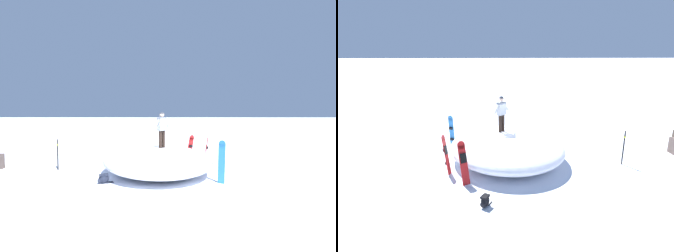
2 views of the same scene
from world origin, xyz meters
TOP-DOWN VIEW (x-y plane):
  - ground at (0.00, 0.00)m, footprint 240.00×240.00m
  - snow_mound at (0.41, -0.46)m, footprint 6.67×7.01m
  - snowboarder_standing at (0.19, -0.17)m, footprint 0.72×0.77m
  - snowboard_primary_upright at (-2.22, 1.06)m, footprint 0.30×0.25m
  - snowboard_secondary_upright at (-1.27, -2.56)m, footprint 0.46×0.48m
  - snowboard_tertiary_upright at (-2.03, -1.76)m, footprint 0.29×0.31m
  - backpack_near at (2.48, 1.15)m, footprint 0.64×0.46m
  - backpack_far at (-0.44, -4.18)m, footprint 0.42×0.54m
  - trail_marker_pole at (5.35, -1.15)m, footprint 0.10×0.10m

SIDE VIEW (x-z plane):
  - ground at x=0.00m, z-range 0.00..0.00m
  - backpack_near at x=2.48m, z-range 0.01..0.38m
  - backpack_far at x=-0.44m, z-range 0.01..0.39m
  - snow_mound at x=0.41m, z-range 0.00..1.25m
  - trail_marker_pole at x=5.35m, z-range 0.04..1.55m
  - snowboard_secondary_upright at x=-1.27m, z-range 0.03..1.64m
  - snowboard_tertiary_upright at x=-2.03m, z-range 0.03..1.65m
  - snowboard_primary_upright at x=-2.22m, z-range 0.03..1.75m
  - snowboarder_standing at x=0.19m, z-range 1.39..2.98m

